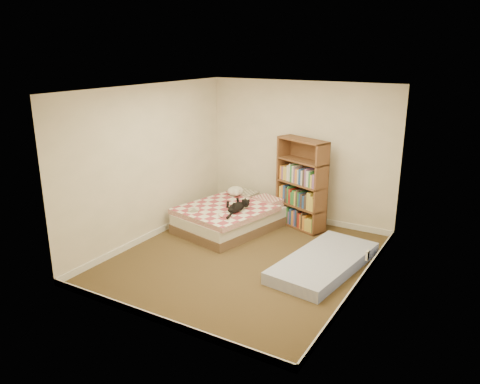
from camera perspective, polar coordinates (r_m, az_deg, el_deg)
The scene contains 6 objects.
room at distance 6.67m, azimuth 0.47°, elevation 1.25°, with size 3.51×4.01×2.51m.
bed at distance 8.17m, azimuth -1.02°, elevation -2.98°, with size 1.60×2.00×0.47m.
bookshelf at distance 8.19m, azimuth 7.51°, elevation -0.43°, with size 1.06×0.65×1.57m.
floor_mattress at distance 6.88m, azimuth 10.20°, elevation -8.43°, with size 0.86×1.91×0.17m, color #7381C0.
black_cat at distance 7.78m, azimuth -0.31°, elevation -1.80°, with size 0.29×0.74×0.17m.
white_dog at distance 8.60m, azimuth -0.54°, elevation 0.11°, with size 0.34×0.36×0.16m.
Camera 1 is at (3.20, -5.56, 3.02)m, focal length 35.00 mm.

